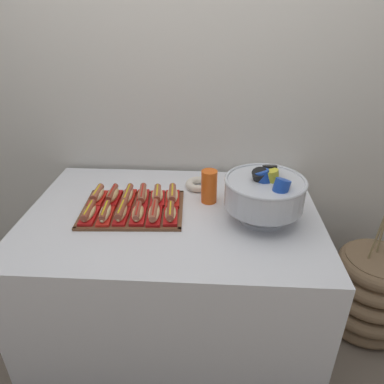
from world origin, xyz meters
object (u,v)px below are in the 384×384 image
(hot_dog_11, at_px, (172,195))
(hot_dog_1, at_px, (105,213))
(hot_dog_3, at_px, (138,213))
(hot_dog_5, at_px, (171,213))
(hot_dog_6, at_px, (97,195))
(hot_dog_10, at_px, (157,196))
(punch_bowl, at_px, (265,192))
(hot_dog_7, at_px, (112,195))
(serving_tray, at_px, (133,210))
(hot_dog_4, at_px, (154,213))
(hot_dog_0, at_px, (89,213))
(hot_dog_9, at_px, (142,196))
(hot_dog_8, at_px, (128,196))
(buffet_table, at_px, (174,273))
(floor_vase, at_px, (369,292))
(donut, at_px, (199,184))
(hot_dog_2, at_px, (121,212))
(cup_stack, at_px, (209,186))

(hot_dog_11, bearing_deg, hot_dog_1, -148.21)
(hot_dog_3, bearing_deg, hot_dog_1, -177.02)
(hot_dog_5, xyz_separation_m, hot_dog_6, (-0.38, 0.15, 0.00))
(hot_dog_10, xyz_separation_m, punch_bowl, (0.51, -0.13, 0.11))
(hot_dog_7, distance_m, punch_bowl, 0.75)
(serving_tray, bearing_deg, hot_dog_4, -33.27)
(hot_dog_1, bearing_deg, hot_dog_0, -177.02)
(hot_dog_3, bearing_deg, hot_dog_9, 92.98)
(hot_dog_6, relative_size, hot_dog_8, 0.83)
(buffet_table, bearing_deg, hot_dog_3, -154.33)
(hot_dog_8, bearing_deg, serving_tray, -62.57)
(serving_tray, bearing_deg, hot_dog_8, 117.43)
(floor_vase, bearing_deg, hot_dog_0, -171.83)
(punch_bowl, bearing_deg, hot_dog_3, -176.37)
(floor_vase, distance_m, punch_bowl, 0.99)
(hot_dog_1, bearing_deg, floor_vase, 8.45)
(hot_dog_10, distance_m, donut, 0.26)
(hot_dog_2, distance_m, hot_dog_4, 0.15)
(hot_dog_1, height_order, hot_dog_6, hot_dog_6)
(hot_dog_3, height_order, donut, hot_dog_3)
(hot_dog_6, xyz_separation_m, punch_bowl, (0.81, -0.12, 0.11))
(hot_dog_7, bearing_deg, hot_dog_0, -111.46)
(hot_dog_3, relative_size, hot_dog_5, 1.02)
(hot_dog_5, distance_m, punch_bowl, 0.44)
(hot_dog_11, bearing_deg, hot_dog_4, -111.46)
(hot_dog_8, xyz_separation_m, hot_dog_9, (0.07, 0.00, 0.00))
(buffet_table, xyz_separation_m, hot_dog_11, (-0.01, 0.10, 0.41))
(buffet_table, xyz_separation_m, hot_dog_10, (-0.08, 0.10, 0.41))
(hot_dog_4, relative_size, hot_dog_6, 1.15)
(buffet_table, distance_m, hot_dog_6, 0.57)
(buffet_table, xyz_separation_m, hot_dog_7, (-0.31, 0.09, 0.41))
(donut, bearing_deg, hot_dog_0, -144.45)
(buffet_table, relative_size, hot_dog_6, 9.09)
(buffet_table, bearing_deg, hot_dog_8, 159.13)
(hot_dog_0, distance_m, cup_stack, 0.59)
(buffet_table, relative_size, serving_tray, 2.80)
(hot_dog_4, height_order, hot_dog_6, hot_dog_6)
(hot_dog_3, distance_m, punch_bowl, 0.58)
(buffet_table, xyz_separation_m, hot_dog_9, (-0.16, 0.09, 0.41))
(serving_tray, bearing_deg, cup_stack, 17.00)
(buffet_table, relative_size, hot_dog_4, 7.91)
(hot_dog_1, relative_size, hot_dog_2, 1.08)
(hot_dog_10, bearing_deg, floor_vase, 1.51)
(hot_dog_0, bearing_deg, buffet_table, 12.60)
(hot_dog_1, xyz_separation_m, hot_dog_3, (0.15, 0.01, -0.00))
(hot_dog_4, xyz_separation_m, hot_dog_10, (-0.01, 0.16, 0.00))
(donut, bearing_deg, hot_dog_11, -126.79)
(hot_dog_2, relative_size, hot_dog_4, 0.92)
(hot_dog_5, xyz_separation_m, cup_stack, (0.17, 0.18, 0.05))
(floor_vase, relative_size, hot_dog_4, 5.24)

